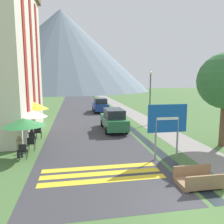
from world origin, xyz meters
TOP-DOWN VIEW (x-y plane):
  - ground_plane at (0.00, 20.00)m, footprint 160.00×160.00m
  - road at (-2.50, 30.00)m, footprint 6.40×60.00m
  - footpath at (3.60, 30.00)m, footprint 2.20×60.00m
  - drainage_channel at (1.20, 30.00)m, footprint 0.60×60.00m
  - crosswalk_marking at (-2.50, 3.24)m, footprint 5.44×1.84m
  - mountain_distant at (-7.79, 83.44)m, footprint 67.93×67.93m
  - road_sign at (1.13, 4.46)m, footprint 2.14×0.11m
  - footbridge at (1.20, 1.48)m, footprint 1.70×1.10m
  - parked_car_near at (-0.40, 11.62)m, footprint 1.78×4.54m
  - parked_car_far at (-0.23, 22.16)m, footprint 1.88×3.85m
  - cafe_chair_near_left at (-6.22, 7.14)m, footprint 0.40×0.40m
  - cafe_chair_far_right at (-6.21, 9.92)m, footprint 0.40×0.40m
  - cafe_chair_nearest at (-6.39, 5.79)m, footprint 0.40×0.40m
  - cafe_chair_far_left at (-6.54, 9.91)m, footprint 0.40×0.40m
  - cafe_chair_middle at (-6.41, 8.55)m, footprint 0.40×0.40m
  - cafe_umbrella_front_green at (-6.36, 6.23)m, footprint 2.24×2.24m
  - cafe_umbrella_middle_white at (-6.39, 9.01)m, footprint 1.93×1.93m
  - cafe_umbrella_rear_yellow at (-6.70, 11.60)m, footprint 2.14×2.14m
  - person_seated_near at (-6.63, 6.09)m, footprint 0.32×0.32m
  - person_seated_far at (-7.02, 7.95)m, footprint 0.32×0.32m
  - streetlamp at (3.37, 13.34)m, footprint 0.28×0.28m

SIDE VIEW (x-z plane):
  - ground_plane at x=0.00m, z-range 0.00..0.00m
  - drainage_channel at x=1.20m, z-range 0.00..0.00m
  - road at x=-2.50m, z-range 0.00..0.01m
  - footpath at x=3.60m, z-range 0.00..0.01m
  - crosswalk_marking at x=-2.50m, z-range 0.00..0.01m
  - footbridge at x=1.20m, z-range -0.10..0.55m
  - cafe_chair_near_left at x=-6.22m, z-range 0.09..0.94m
  - cafe_chair_far_right at x=-6.21m, z-range 0.09..0.94m
  - cafe_chair_nearest at x=-6.39m, z-range 0.09..0.94m
  - cafe_chair_far_left at x=-6.54m, z-range 0.09..0.94m
  - cafe_chair_middle at x=-6.41m, z-range 0.09..0.94m
  - person_seated_near at x=-6.63m, z-range 0.06..1.26m
  - person_seated_far at x=-7.02m, z-range 0.07..1.30m
  - parked_car_far at x=-0.23m, z-range 0.00..1.82m
  - parked_car_near at x=-0.40m, z-range 0.00..1.82m
  - cafe_umbrella_front_green at x=-6.36m, z-range 0.86..3.01m
  - road_sign at x=1.13m, z-range 0.50..3.46m
  - cafe_umbrella_middle_white at x=-6.39m, z-range 0.87..3.09m
  - cafe_umbrella_rear_yellow at x=-6.70m, z-range 0.97..3.47m
  - streetlamp at x=3.37m, z-range 0.47..5.43m
  - mountain_distant at x=-7.79m, z-range 0.00..30.79m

